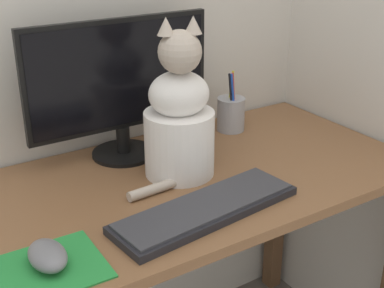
% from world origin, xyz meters
% --- Properties ---
extents(desk, '(1.22, 0.59, 0.72)m').
position_xyz_m(desk, '(0.00, 0.00, 0.61)').
color(desk, brown).
rests_on(desk, ground_plane).
extents(monitor, '(0.50, 0.17, 0.37)m').
position_xyz_m(monitor, '(-0.05, 0.20, 0.92)').
color(monitor, black).
rests_on(monitor, desk).
extents(keyboard, '(0.45, 0.18, 0.02)m').
position_xyz_m(keyboard, '(-0.03, -0.17, 0.74)').
color(keyboard, black).
rests_on(keyboard, desk).
extents(mousepad_left, '(0.20, 0.18, 0.00)m').
position_xyz_m(mousepad_left, '(-0.38, -0.18, 0.73)').
color(mousepad_left, '#238438').
rests_on(mousepad_left, desk).
extents(computer_mouse_left, '(0.07, 0.11, 0.04)m').
position_xyz_m(computer_mouse_left, '(-0.38, -0.17, 0.75)').
color(computer_mouse_left, slate).
rests_on(computer_mouse_left, mousepad_left).
extents(cat, '(0.28, 0.21, 0.39)m').
position_xyz_m(cat, '(0.02, 0.03, 0.87)').
color(cat, white).
rests_on(cat, desk).
extents(pen_cup, '(0.08, 0.08, 0.18)m').
position_xyz_m(pen_cup, '(0.30, 0.19, 0.78)').
color(pen_cup, '#99999E').
rests_on(pen_cup, desk).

